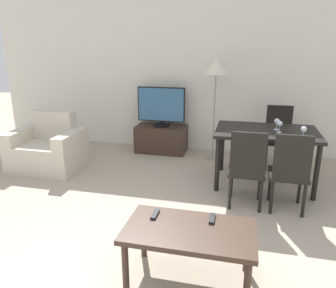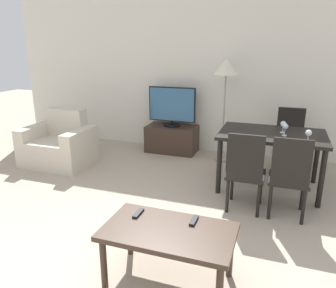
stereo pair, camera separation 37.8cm
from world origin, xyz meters
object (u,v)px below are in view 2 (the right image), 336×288
tv_stand (172,139)px  remote_secondary (138,213)px  dining_table (272,140)px  tv (172,107)px  floor_lamp (226,72)px  dining_chair_far (289,137)px  dining_chair_near (245,170)px  wine_glass_left (283,125)px  armchair (60,146)px  wine_glass_right (309,134)px  dining_chair_near_right (289,175)px  coffee_table (168,236)px  wine_glass_center (285,127)px  remote_primary (194,220)px

tv_stand → remote_secondary: bearing=-76.4°
dining_table → tv: bearing=148.7°
tv → floor_lamp: (0.88, -0.14, 0.59)m
dining_table → dining_chair_far: size_ratio=1.40×
dining_chair_near → wine_glass_left: size_ratio=6.14×
floor_lamp → remote_secondary: (-0.18, -2.76, -0.90)m
armchair → wine_glass_right: (3.42, -0.16, 0.54)m
dining_chair_near_right → floor_lamp: (-0.96, 1.58, 0.88)m
floor_lamp → wine_glass_right: size_ratio=10.67×
floor_lamp → wine_glass_left: size_ratio=10.67×
coffee_table → dining_chair_near_right: bearing=57.5°
tv → wine_glass_center: size_ratio=5.42×
armchair → coffee_table: size_ratio=1.00×
remote_primary → coffee_table: bearing=-131.2°
dining_table → dining_chair_near_right: bearing=-73.4°
armchair → remote_secondary: size_ratio=6.48×
armchair → wine_glass_center: 3.22m
dining_chair_near_right → wine_glass_center: bearing=97.1°
armchair → dining_table: armchair is taller
coffee_table → remote_primary: remote_primary is taller
dining_table → dining_chair_near_right: 0.78m
armchair → dining_chair_near_right: size_ratio=1.08×
dining_table → dining_chair_near: (-0.22, -0.73, -0.15)m
tv_stand → dining_table: (1.63, -0.99, 0.41)m
dining_chair_near → remote_secondary: size_ratio=5.98×
dining_chair_near → wine_glass_center: (0.36, 0.65, 0.34)m
tv_stand → wine_glass_right: size_ratio=5.70×
remote_secondary → wine_glass_center: size_ratio=1.03×
tv → remote_secondary: size_ratio=5.27×
tv → remote_secondary: tv is taller
dining_chair_near → remote_primary: dining_chair_near is taller
tv_stand → dining_chair_far: 1.88m
dining_chair_near → remote_secondary: bearing=-120.6°
remote_primary → wine_glass_left: size_ratio=1.03×
dining_chair_far → wine_glass_right: (0.16, -1.04, 0.34)m
dining_table → remote_secondary: dining_table is taller
wine_glass_left → coffee_table: bearing=-109.3°
dining_chair_near → remote_primary: 1.18m
wine_glass_right → dining_chair_near: bearing=-144.2°
remote_secondary → wine_glass_right: 2.11m
dining_table → wine_glass_center: wine_glass_center is taller
wine_glass_left → wine_glass_right: 0.44m
floor_lamp → remote_primary: bearing=-84.3°
tv_stand → wine_glass_center: wine_glass_center is taller
tv → wine_glass_center: tv is taller
remote_secondary → wine_glass_center: (1.06, 1.83, 0.36)m
armchair → floor_lamp: (2.29, 0.99, 1.08)m
dining_table → floor_lamp: (-0.74, 0.84, 0.73)m
floor_lamp → wine_glass_left: 1.29m
dining_table → wine_glass_center: 0.25m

